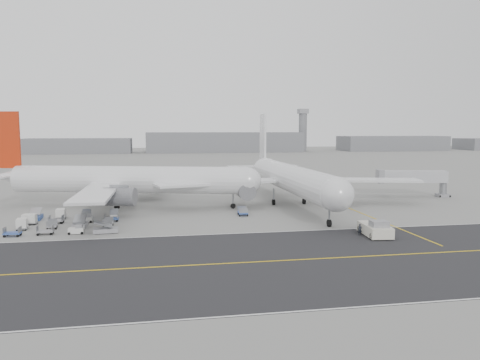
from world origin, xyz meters
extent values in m
plane|color=gray|center=(0.00, 0.00, 0.00)|extent=(700.00, 700.00, 0.00)
cube|color=#28282A|center=(5.00, -18.00, 0.01)|extent=(220.00, 32.00, 0.02)
cube|color=gold|center=(5.00, -18.00, 0.03)|extent=(220.00, 0.30, 0.01)
cube|color=silver|center=(5.00, -2.20, 0.03)|extent=(220.00, 0.25, 0.01)
cube|color=silver|center=(5.00, -33.80, 0.03)|extent=(220.00, 0.25, 0.01)
cube|color=gold|center=(30.00, 5.00, 0.02)|extent=(0.30, 40.00, 0.01)
cylinder|color=gray|center=(100.00, 265.00, 14.00)|extent=(6.00, 6.00, 28.00)
cube|color=gray|center=(100.00, 265.00, 29.50)|extent=(7.00, 7.00, 3.50)
cylinder|color=silver|center=(-13.90, 26.22, 5.70)|extent=(48.30, 18.07, 5.56)
sphere|color=silver|center=(9.52, 19.86, 5.70)|extent=(5.45, 5.45, 5.45)
cone|color=silver|center=(-38.47, 32.88, 6.12)|extent=(10.45, 7.31, 5.01)
cube|color=red|center=(-39.04, 33.03, 13.81)|extent=(5.27, 1.88, 11.84)
cube|color=silver|center=(-38.05, 37.82, 6.26)|extent=(4.89, 9.27, 0.25)
cube|color=silver|center=(-18.88, 12.39, 5.01)|extent=(6.46, 26.75, 0.45)
cube|color=silver|center=(-11.21, 40.67, 5.01)|extent=(18.15, 26.14, 0.45)
cylinder|color=gray|center=(-15.40, 16.19, 3.62)|extent=(6.62, 4.88, 3.45)
cylinder|color=gray|center=(-10.13, 35.62, 3.62)|extent=(6.62, 4.88, 3.45)
cylinder|color=black|center=(6.66, 20.64, 0.53)|extent=(1.14, 0.76, 1.05)
cylinder|color=black|center=(-16.49, 23.46, 0.53)|extent=(1.14, 0.76, 1.05)
cylinder|color=black|center=(-14.74, 29.90, 0.53)|extent=(1.14, 0.76, 1.05)
cylinder|color=gray|center=(6.66, 20.64, 1.99)|extent=(0.36, 0.36, 2.92)
cylinder|color=silver|center=(19.25, 21.65, 5.78)|extent=(5.80, 49.20, 5.64)
sphere|color=silver|center=(19.33, -2.94, 5.78)|extent=(5.53, 5.53, 5.53)
cone|color=silver|center=(19.16, 47.44, 6.20)|extent=(5.11, 9.61, 5.07)
cube|color=silver|center=(19.16, 48.04, 14.00)|extent=(0.52, 5.40, 12.00)
cube|color=silver|center=(14.21, 48.32, 6.34)|extent=(9.01, 2.73, 0.25)
cube|color=silver|center=(24.11, 48.36, 6.34)|extent=(9.01, 2.73, 0.25)
cube|color=silver|center=(4.40, 22.80, 5.07)|extent=(27.64, 12.43, 0.45)
cube|color=silver|center=(34.09, 22.90, 5.07)|extent=(27.64, 12.27, 0.45)
cylinder|color=gray|center=(9.05, 20.42, 3.66)|extent=(3.52, 6.01, 3.50)
cylinder|color=gray|center=(29.45, 20.48, 3.66)|extent=(3.52, 6.01, 3.50)
cylinder|color=black|center=(19.32, 0.06, 0.61)|extent=(0.50, 1.22, 1.22)
cylinder|color=black|center=(15.86, 23.44, 0.61)|extent=(0.50, 1.22, 1.22)
cylinder|color=black|center=(22.62, 23.46, 0.61)|extent=(0.50, 1.22, 1.22)
cylinder|color=gray|center=(19.32, 0.06, 2.09)|extent=(0.36, 0.36, 2.96)
cube|color=beige|center=(23.75, -7.35, 0.94)|extent=(3.96, 7.13, 1.54)
cube|color=gray|center=(23.60, -8.89, 2.10)|extent=(2.63, 2.43, 0.99)
cylinder|color=gray|center=(24.16, -3.18, 0.55)|extent=(0.45, 2.87, 0.18)
cylinder|color=black|center=(22.07, -9.85, 0.50)|extent=(0.54, 1.03, 0.99)
cylinder|color=black|center=(24.92, -10.12, 0.50)|extent=(0.54, 1.03, 0.99)
cylinder|color=black|center=(22.58, -4.58, 0.50)|extent=(0.54, 1.03, 0.99)
cylinder|color=black|center=(25.44, -4.85, 0.50)|extent=(0.54, 1.03, 0.99)
cylinder|color=gray|center=(58.59, 28.01, 2.12)|extent=(1.69, 1.69, 4.23)
cube|color=gray|center=(58.59, 28.01, 0.37)|extent=(3.24, 3.24, 0.74)
cube|color=#A7A7AB|center=(51.33, 29.48, 4.87)|extent=(16.14, 6.06, 2.75)
cube|color=gray|center=(43.87, 31.00, 4.87)|extent=(1.92, 3.57, 3.17)
cylinder|color=black|center=(59.96, 28.92, 0.32)|extent=(0.44, 0.69, 0.63)
imported|color=black|center=(21.64, -6.72, 0.87)|extent=(0.68, 0.50, 1.74)
camera|label=1|loc=(-8.66, -71.94, 15.97)|focal=35.00mm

